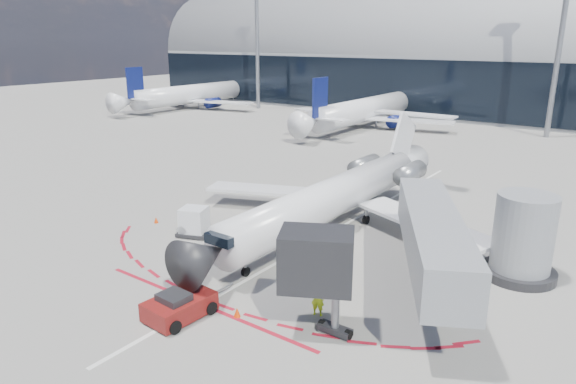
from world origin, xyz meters
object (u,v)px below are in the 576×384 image
Objects in this scene: regional_jet at (340,193)px; uld_container at (194,222)px; pushback_tug at (179,306)px; ramp_worker at (318,298)px.

uld_container is at bearing -132.51° from regional_jet.
uld_container is (-6.89, -7.52, -1.39)m from regional_jet.
pushback_tug is 2.01× the size of uld_container.
regional_jet is 10.94× the size of uld_container.
pushback_tug is 10.70m from uld_container.
regional_jet reaches higher than pushback_tug.
ramp_worker is at bearing 40.82° from pushback_tug.
regional_jet is at bearing 26.08° from uld_container.
regional_jet is 5.44× the size of pushback_tug.
pushback_tug is 6.64m from ramp_worker.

